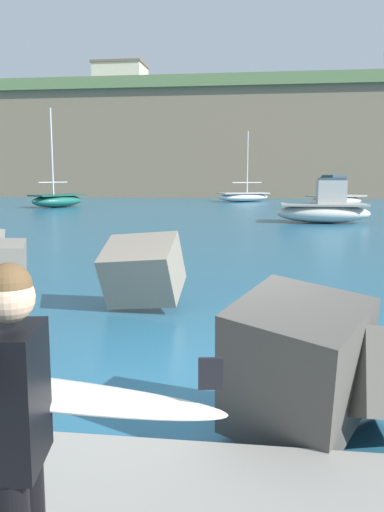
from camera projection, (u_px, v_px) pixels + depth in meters
The scene contains 10 objects.
ground_plane at pixel (201, 383), 6.15m from camera, with size 400.00×400.00×0.00m, color #235B7A.
breakwater_jetty at pixel (15, 266), 8.26m from camera, with size 30.90×8.40×2.20m.
surfer_with_board at pixel (16, 422), 2.38m from camera, with size 2.12×1.30×1.78m.
boat_near_left at pixel (243, 197), 47.76m from camera, with size 5.17×4.10×6.18m.
boat_near_right at pixel (325, 209), 26.61m from camera, with size 4.58×2.01×2.23m.
boat_mid_left at pixel (336, 198), 39.20m from camera, with size 5.00×4.55×2.37m.
boat_mid_centre at pixel (57, 200), 39.57m from camera, with size 3.87×4.65×7.12m.
headland_bluff at pixel (187, 148), 76.81m from camera, with size 89.74×45.21×12.36m.
station_building_west at pixel (121, 81), 70.35m from camera, with size 6.57×5.65×4.46m.
station_building_central at pixel (246, 93), 80.25m from camera, with size 5.19×5.76×4.30m.
Camera 1 is at (0.68, -5.82, 2.37)m, focal length 37.60 mm.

